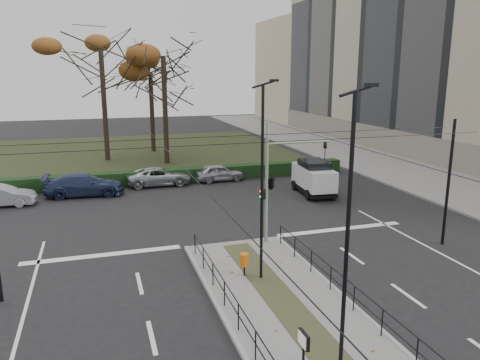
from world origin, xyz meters
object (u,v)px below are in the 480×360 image
Objects in this scene: streetlamp_median_near at (348,236)px; parked_car_fourth at (159,176)px; bare_tree_center at (151,78)px; bare_tree_near at (163,64)px; white_van at (314,176)px; rust_tree at (101,50)px; parked_car_fifth at (219,173)px; traffic_light at (273,181)px; parked_car_third at (84,185)px; litter_bin at (244,260)px; info_panel at (304,348)px; streetlamp_median_far at (262,182)px; parked_car_second at (1,196)px.

streetlamp_median_near is 23.79m from parked_car_fourth.
bare_tree_center is 6.93m from bare_tree_near.
white_van is at bearing -59.48° from bare_tree_near.
rust_tree is (-3.29, 10.85, 9.25)m from parked_car_fourth.
parked_car_fifth is at bearing -90.32° from parked_car_fourth.
parked_car_third is at bearing 125.90° from traffic_light.
bare_tree_center is at bearing -17.42° from parked_car_third.
parked_car_fourth is at bearing -95.33° from bare_tree_center.
parked_car_fifth is (2.76, -7.76, -8.02)m from bare_tree_near.
parked_car_fifth is at bearing -70.41° from bare_tree_near.
litter_bin is (-2.44, -3.32, -2.32)m from traffic_light.
info_panel is at bearing -116.70° from white_van.
info_panel is 32.74m from bare_tree_near.
litter_bin is 17.15m from parked_car_fifth.
litter_bin is 3.33m from streetlamp_median_far.
streetlamp_median_far is 14.35m from white_van.
litter_bin is 0.09× the size of bare_tree_center.
streetlamp_median_near is 6.26m from streetlamp_median_far.
streetlamp_median_far is at bearing -79.97° from rust_tree.
bare_tree_center reaches higher than streetlamp_median_far.
rust_tree reaches higher than info_panel.
info_panel is 39.20m from bare_tree_center.
streetlamp_median_far is 19.02m from parked_car_second.
streetlamp_median_near is 1.95× the size of parked_car_second.
parked_car_third is (-5.40, 22.70, -0.87)m from info_panel.
streetlamp_median_far is (0.58, -0.41, 3.25)m from litter_bin.
traffic_light reaches higher than parked_car_fifth.
streetlamp_median_near is at bearing 170.18° from parked_car_fifth.
rust_tree is at bearing 16.57° from parked_car_fourth.
rust_tree reaches higher than bare_tree_center.
white_van reaches higher than parked_car_fourth.
traffic_light is 0.67× the size of streetlamp_median_far.
traffic_light reaches higher than info_panel.
traffic_light is 1.00× the size of parked_car_third.
streetlamp_median_far reaches higher than white_van.
parked_car_fourth is at bearing 90.55° from info_panel.
info_panel is 7.51m from streetlamp_median_far.
parked_car_fourth is at bearing -102.43° from bare_tree_near.
traffic_light reaches higher than litter_bin.
info_panel is at bearing -179.78° from parked_car_fourth.
info_panel is 2.93m from streetlamp_median_near.
streetlamp_median_near is at bearing -100.44° from traffic_light.
parked_car_third is 18.57m from bare_tree_center.
white_van is at bearing 63.30° from info_panel.
parked_car_second is (-10.23, 21.59, -0.96)m from info_panel.
streetlamp_median_near is at bearing -113.78° from white_van.
streetlamp_median_near is 0.73× the size of bare_tree_center.
info_panel is 23.91m from parked_car_second.
rust_tree reaches higher than parked_car_fifth.
white_van is (7.89, 17.89, -2.85)m from streetlamp_median_near.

